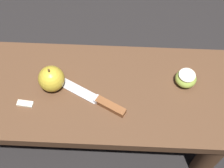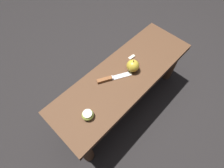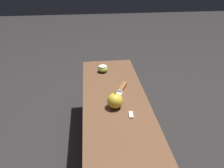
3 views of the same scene
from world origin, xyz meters
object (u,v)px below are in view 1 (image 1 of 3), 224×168
wooden_bench (77,102)px  apple_whole (51,79)px  apple_cut (186,78)px  knife (102,102)px

wooden_bench → apple_whole: apple_whole is taller
wooden_bench → apple_cut: bearing=7.0°
knife → wooden_bench: bearing=1.4°
wooden_bench → apple_cut: (0.35, 0.04, 0.11)m
knife → apple_cut: (0.26, 0.09, 0.01)m
wooden_bench → apple_whole: bearing=170.6°
knife → apple_whole: size_ratio=2.35×
wooden_bench → knife: bearing=-26.4°
wooden_bench → apple_cut: apple_cut is taller
apple_whole → wooden_bench: bearing=-9.4°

